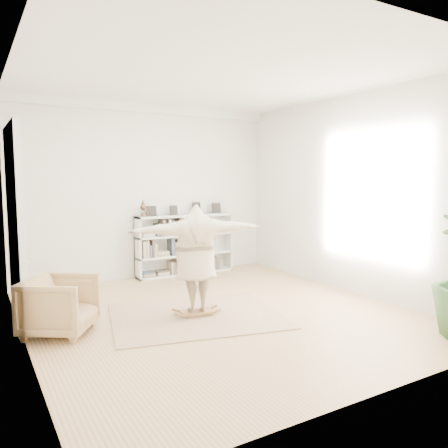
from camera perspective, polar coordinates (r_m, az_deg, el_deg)
name	(u,v)px	position (r m, az deg, el deg)	size (l,w,h in m)	color
floor	(220,313)	(6.91, -0.56, -11.56)	(6.00, 6.00, 0.00)	#A37D54
room_shell	(148,108)	(9.37, -9.87, 14.66)	(6.00, 6.00, 6.00)	silver
doors	(16,225)	(7.08, -25.57, -0.15)	(0.09, 1.78, 2.92)	white
bookshelf	(185,245)	(9.55, -5.11, -2.76)	(2.20, 0.35, 1.64)	silver
armchair	(60,306)	(6.33, -20.68, -9.93)	(0.83, 0.85, 0.78)	tan
rug	(196,316)	(6.77, -3.64, -11.86)	(2.50, 2.00, 0.02)	tan
rocker_board	(196,312)	(6.76, -3.64, -11.41)	(0.53, 0.39, 0.10)	brown
person	(196,256)	(6.55, -3.69, -4.18)	(1.98, 0.54, 1.61)	beige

